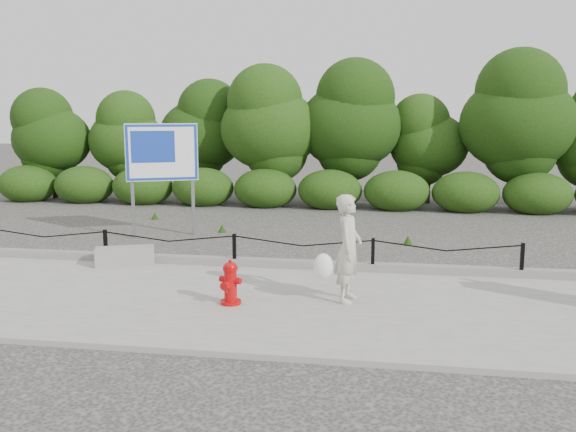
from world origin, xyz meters
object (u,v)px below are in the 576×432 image
at_px(concrete_block, 125,256).
at_px(advertising_sign, 162,157).
at_px(fire_hydrant, 230,283).
at_px(pedestrian, 347,250).

relative_size(concrete_block, advertising_sign, 0.40).
distance_m(fire_hydrant, pedestrian, 1.77).
distance_m(pedestrian, concrete_block, 4.48).
relative_size(pedestrian, advertising_sign, 0.61).
relative_size(fire_hydrant, advertising_sign, 0.25).
relative_size(fire_hydrant, pedestrian, 0.41).
bearing_deg(concrete_block, advertising_sign, 97.39).
height_order(fire_hydrant, pedestrian, pedestrian).
bearing_deg(advertising_sign, pedestrian, -69.53).
bearing_deg(pedestrian, concrete_block, 76.66).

